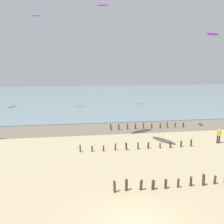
% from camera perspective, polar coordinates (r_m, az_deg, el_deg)
% --- Properties ---
extents(wet_sand_strip, '(120.00, 5.98, 0.01)m').
position_cam_1_polar(wet_sand_strip, '(31.33, -2.66, -4.31)').
color(wet_sand_strip, '#7A6D59').
rests_on(wet_sand_strip, ground).
extents(sea, '(160.00, 70.00, 0.10)m').
position_cam_1_polar(sea, '(68.59, -5.62, 4.32)').
color(sea, gray).
rests_on(sea, ground).
extents(groyne_near, '(14.34, 0.38, 0.91)m').
position_cam_1_polar(groyne_near, '(18.22, 22.60, -16.00)').
color(groyne_near, '#4A3725').
rests_on(groyne_near, ground).
extents(groyne_mid, '(12.26, 0.32, 0.80)m').
position_cam_1_polar(groyne_mid, '(23.86, 7.94, -8.66)').
color(groyne_mid, '#403624').
rests_on(groyne_mid, ground).
extents(groyne_far, '(10.85, 0.34, 0.87)m').
position_cam_1_polar(groyne_far, '(31.62, 8.70, -3.58)').
color(groyne_far, '#403927').
rests_on(groyne_far, ground).
extents(person_by_waterline, '(0.56, 0.27, 1.71)m').
position_cam_1_polar(person_by_waterline, '(28.01, 25.90, -5.47)').
color(person_by_waterline, '#232328').
rests_on(person_by_waterline, ground).
extents(kite_aloft_1, '(2.52, 1.16, 0.70)m').
position_cam_1_polar(kite_aloft_1, '(48.43, -2.53, 25.96)').
color(kite_aloft_1, purple).
extents(kite_aloft_5, '(2.08, 1.24, 0.38)m').
position_cam_1_polar(kite_aloft_5, '(46.83, -19.19, 22.51)').
color(kite_aloft_5, '#2384D1').
extents(kite_aloft_6, '(3.24, 1.83, 0.60)m').
position_cam_1_polar(kite_aloft_6, '(47.47, 24.55, 17.89)').
color(kite_aloft_6, purple).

